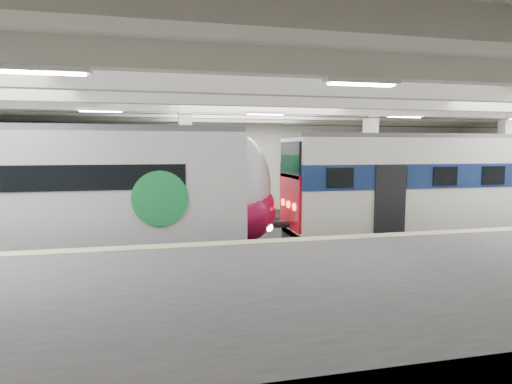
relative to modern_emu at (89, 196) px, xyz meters
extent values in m
cube|color=black|center=(6.23, 0.00, -2.16)|extent=(36.00, 24.00, 0.10)
cube|color=silver|center=(6.23, 0.00, 3.44)|extent=(36.00, 24.00, 0.20)
cube|color=beige|center=(6.23, 10.00, 0.64)|extent=(30.00, 0.10, 5.50)
cube|color=#4C4C4E|center=(6.23, -6.50, -1.56)|extent=(30.00, 7.00, 1.10)
cube|color=beige|center=(6.23, -3.25, -1.00)|extent=(30.00, 0.50, 0.02)
cube|color=beige|center=(3.23, 3.00, 0.64)|extent=(0.50, 0.50, 5.50)
cube|color=beige|center=(11.23, 3.00, 0.64)|extent=(0.50, 0.50, 5.50)
cube|color=beige|center=(18.23, 3.00, 0.64)|extent=(0.50, 0.50, 5.50)
cube|color=beige|center=(6.23, 0.00, 3.14)|extent=(30.00, 18.00, 0.50)
cube|color=#59544C|center=(6.23, 0.00, -2.03)|extent=(30.00, 1.52, 0.16)
cube|color=#59544C|center=(6.23, 5.50, -2.03)|extent=(30.00, 1.52, 0.16)
cylinder|color=black|center=(6.23, 0.00, 2.59)|extent=(30.00, 0.03, 0.03)
cylinder|color=black|center=(6.23, 5.50, 2.59)|extent=(30.00, 0.03, 0.03)
cube|color=white|center=(6.23, -2.00, 2.81)|extent=(26.00, 8.40, 0.12)
cube|color=silver|center=(-1.17, 0.00, 0.18)|extent=(11.98, 2.67, 3.59)
ellipsoid|color=silver|center=(4.82, 0.00, 0.18)|extent=(2.12, 2.62, 3.52)
ellipsoid|color=#AB0E39|center=(4.94, 0.00, -0.61)|extent=(2.25, 2.67, 2.16)
cylinder|color=green|center=(2.19, -1.36, 0.00)|extent=(1.66, 0.06, 1.66)
cube|color=#4C4C51|center=(-1.17, 0.00, 2.08)|extent=(11.98, 2.19, 0.20)
cube|color=black|center=(-1.17, 0.00, -1.76)|extent=(11.98, 1.87, 0.70)
cube|color=white|center=(12.74, 0.00, 0.11)|extent=(12.14, 2.66, 3.46)
cube|color=navy|center=(12.74, 0.00, 0.53)|extent=(12.18, 2.72, 0.84)
cube|color=#B20B1E|center=(6.63, 0.00, -0.37)|extent=(0.08, 2.26, 1.90)
cube|color=black|center=(6.63, 0.00, 1.08)|extent=(0.08, 2.13, 1.24)
cube|color=#4C4C51|center=(12.74, 0.00, 1.92)|extent=(12.14, 2.08, 0.16)
cube|color=black|center=(12.74, 0.00, -1.76)|extent=(12.14, 1.86, 0.70)
cube|color=silver|center=(-1.77, 5.50, 0.29)|extent=(14.15, 3.46, 3.81)
cube|color=green|center=(-1.77, 5.50, 0.79)|extent=(14.19, 3.53, 0.80)
cube|color=#4C4C51|center=(-1.77, 5.50, 2.29)|extent=(14.12, 2.96, 0.16)
cube|color=black|center=(-1.77, 5.50, -1.81)|extent=(14.13, 3.16, 0.60)
camera|label=1|loc=(2.13, -14.18, 1.47)|focal=30.00mm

